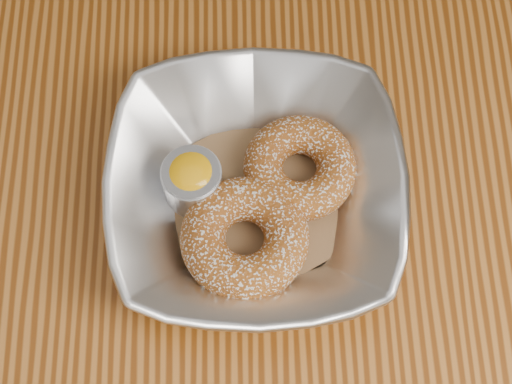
{
  "coord_description": "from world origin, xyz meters",
  "views": [
    {
      "loc": [
        0.05,
        -0.25,
        1.36
      ],
      "look_at": [
        0.05,
        -0.01,
        0.78
      ],
      "focal_mm": 55.0,
      "sensor_mm": 36.0,
      "label": 1
    }
  ],
  "objects_px": {
    "donut_front": "(245,238)",
    "ramekin": "(192,180)",
    "serving_bowl": "(256,192)",
    "donut_back": "(300,168)",
    "table": "(201,232)"
  },
  "relations": [
    {
      "from": "donut_back",
      "to": "donut_front",
      "type": "distance_m",
      "value": 0.08
    },
    {
      "from": "table",
      "to": "donut_back",
      "type": "bearing_deg",
      "value": 5.96
    },
    {
      "from": "table",
      "to": "donut_back",
      "type": "relative_size",
      "value": 12.95
    },
    {
      "from": "table",
      "to": "serving_bowl",
      "type": "relative_size",
      "value": 5.04
    },
    {
      "from": "donut_back",
      "to": "donut_front",
      "type": "bearing_deg",
      "value": -127.27
    },
    {
      "from": "donut_front",
      "to": "ramekin",
      "type": "distance_m",
      "value": 0.06
    },
    {
      "from": "table",
      "to": "ramekin",
      "type": "xyz_separation_m",
      "value": [
        0.0,
        -0.0,
        0.13
      ]
    },
    {
      "from": "donut_front",
      "to": "donut_back",
      "type": "bearing_deg",
      "value": 52.73
    },
    {
      "from": "table",
      "to": "serving_bowl",
      "type": "height_order",
      "value": "serving_bowl"
    },
    {
      "from": "donut_front",
      "to": "ramekin",
      "type": "relative_size",
      "value": 2.09
    },
    {
      "from": "serving_bowl",
      "to": "donut_front",
      "type": "bearing_deg",
      "value": -104.28
    },
    {
      "from": "ramekin",
      "to": "donut_front",
      "type": "bearing_deg",
      "value": -49.38
    },
    {
      "from": "donut_front",
      "to": "table",
      "type": "bearing_deg",
      "value": 129.81
    },
    {
      "from": "serving_bowl",
      "to": "donut_front",
      "type": "height_order",
      "value": "serving_bowl"
    },
    {
      "from": "serving_bowl",
      "to": "donut_back",
      "type": "distance_m",
      "value": 0.04
    }
  ]
}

